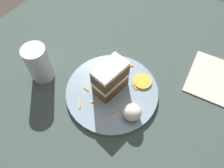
# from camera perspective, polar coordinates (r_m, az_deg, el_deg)

# --- Properties ---
(ground_plane) EXTENTS (6.00, 6.00, 0.00)m
(ground_plane) POSITION_cam_1_polar(r_m,az_deg,el_deg) (0.69, 1.38, -3.58)
(ground_plane) COLOR #38332D
(ground_plane) RESTS_ON ground
(dining_table) EXTENTS (1.10, 1.19, 0.03)m
(dining_table) POSITION_cam_1_polar(r_m,az_deg,el_deg) (0.67, 1.41, -2.87)
(dining_table) COLOR #384742
(dining_table) RESTS_ON ground
(plate) EXTENTS (0.27, 0.27, 0.01)m
(plate) POSITION_cam_1_polar(r_m,az_deg,el_deg) (0.65, 0.00, -2.00)
(plate) COLOR gray
(plate) RESTS_ON dining_table
(cake_slice) EXTENTS (0.07, 0.10, 0.10)m
(cake_slice) POSITION_cam_1_polar(r_m,az_deg,el_deg) (0.61, -0.44, 1.50)
(cake_slice) COLOR brown
(cake_slice) RESTS_ON plate
(cream_dollop) EXTENTS (0.05, 0.05, 0.05)m
(cream_dollop) POSITION_cam_1_polar(r_m,az_deg,el_deg) (0.59, 5.17, -7.34)
(cream_dollop) COLOR white
(cream_dollop) RESTS_ON plate
(orange_garnish) EXTENTS (0.05, 0.05, 0.01)m
(orange_garnish) POSITION_cam_1_polar(r_m,az_deg,el_deg) (0.67, 8.01, 0.66)
(orange_garnish) COLOR orange
(orange_garnish) RESTS_ON plate
(carrot_shreds_scatter) EXTENTS (0.16, 0.22, 0.00)m
(carrot_shreds_scatter) POSITION_cam_1_polar(r_m,az_deg,el_deg) (0.64, -0.27, -2.12)
(carrot_shreds_scatter) COLOR orange
(carrot_shreds_scatter) RESTS_ON plate
(drinking_glass) EXTENTS (0.07, 0.07, 0.12)m
(drinking_glass) POSITION_cam_1_polar(r_m,az_deg,el_deg) (0.69, -18.42, 4.69)
(drinking_glass) COLOR silver
(drinking_glass) RESTS_ON dining_table
(menu_card) EXTENTS (0.21, 0.20, 0.00)m
(menu_card) POSITION_cam_1_polar(r_m,az_deg,el_deg) (0.76, 26.66, 0.64)
(menu_card) COLOR beige
(menu_card) RESTS_ON dining_table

